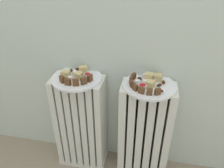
# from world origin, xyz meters

# --- Properties ---
(radiator_left) EXTENTS (0.31, 0.17, 0.64)m
(radiator_left) POSITION_xyz_m (-0.20, 0.28, 0.32)
(radiator_left) COLOR silver
(radiator_left) RESTS_ON ground_plane
(radiator_right) EXTENTS (0.31, 0.17, 0.64)m
(radiator_right) POSITION_xyz_m (0.20, 0.28, 0.32)
(radiator_right) COLOR silver
(radiator_right) RESTS_ON ground_plane
(plate_left) EXTENTS (0.28, 0.28, 0.01)m
(plate_left) POSITION_xyz_m (-0.20, 0.28, 0.65)
(plate_left) COLOR white
(plate_left) RESTS_ON radiator_left
(plate_right) EXTENTS (0.28, 0.28, 0.01)m
(plate_right) POSITION_xyz_m (0.20, 0.28, 0.65)
(plate_right) COLOR white
(plate_right) RESTS_ON radiator_right
(dark_cake_slice_left_0) EXTENTS (0.03, 0.03, 0.04)m
(dark_cake_slice_left_0) POSITION_xyz_m (-0.25, 0.21, 0.67)
(dark_cake_slice_left_0) COLOR #56351E
(dark_cake_slice_left_0) RESTS_ON plate_left
(dark_cake_slice_left_1) EXTENTS (0.03, 0.02, 0.04)m
(dark_cake_slice_left_1) POSITION_xyz_m (-0.22, 0.19, 0.67)
(dark_cake_slice_left_1) COLOR #56351E
(dark_cake_slice_left_1) RESTS_ON plate_left
(dark_cake_slice_left_2) EXTENTS (0.03, 0.03, 0.04)m
(dark_cake_slice_left_2) POSITION_xyz_m (-0.17, 0.20, 0.67)
(dark_cake_slice_left_2) COLOR #56351E
(dark_cake_slice_left_2) RESTS_ON plate_left
(dark_cake_slice_left_3) EXTENTS (0.03, 0.03, 0.04)m
(dark_cake_slice_left_3) POSITION_xyz_m (-0.14, 0.22, 0.67)
(dark_cake_slice_left_3) COLOR #56351E
(dark_cake_slice_left_3) RESTS_ON plate_left
(dark_cake_slice_left_4) EXTENTS (0.03, 0.03, 0.04)m
(dark_cake_slice_left_4) POSITION_xyz_m (-0.11, 0.26, 0.67)
(dark_cake_slice_left_4) COLOR #56351E
(dark_cake_slice_left_4) RESTS_ON plate_left
(marble_cake_slice_left_0) EXTENTS (0.04, 0.04, 0.04)m
(marble_cake_slice_left_0) POSITION_xyz_m (-0.18, 0.27, 0.67)
(marble_cake_slice_left_0) COLOR tan
(marble_cake_slice_left_0) RESTS_ON plate_left
(marble_cake_slice_left_1) EXTENTS (0.05, 0.04, 0.04)m
(marble_cake_slice_left_1) POSITION_xyz_m (-0.26, 0.27, 0.67)
(marble_cake_slice_left_1) COLOR tan
(marble_cake_slice_left_1) RESTS_ON plate_left
(marble_cake_slice_left_2) EXTENTS (0.06, 0.05, 0.04)m
(marble_cake_slice_left_2) POSITION_xyz_m (-0.18, 0.34, 0.67)
(marble_cake_slice_left_2) COLOR tan
(marble_cake_slice_left_2) RESTS_ON plate_left
(turkish_delight_left_0) EXTENTS (0.02, 0.02, 0.02)m
(turkish_delight_left_0) POSITION_xyz_m (-0.22, 0.24, 0.66)
(turkish_delight_left_0) COLOR white
(turkish_delight_left_0) RESTS_ON plate_left
(turkish_delight_left_1) EXTENTS (0.03, 0.03, 0.03)m
(turkish_delight_left_1) POSITION_xyz_m (-0.21, 0.30, 0.67)
(turkish_delight_left_1) COLOR white
(turkish_delight_left_1) RESTS_ON plate_left
(turkish_delight_left_2) EXTENTS (0.03, 0.03, 0.02)m
(turkish_delight_left_2) POSITION_xyz_m (-0.18, 0.30, 0.66)
(turkish_delight_left_2) COLOR white
(turkish_delight_left_2) RESTS_ON plate_left
(medjool_date_left_0) EXTENTS (0.02, 0.03, 0.02)m
(medjool_date_left_0) POSITION_xyz_m (-0.28, 0.30, 0.66)
(medjool_date_left_0) COLOR #3D1E0F
(medjool_date_left_0) RESTS_ON plate_left
(medjool_date_left_1) EXTENTS (0.03, 0.02, 0.02)m
(medjool_date_left_1) POSITION_xyz_m (-0.22, 0.36, 0.66)
(medjool_date_left_1) COLOR #3D1E0F
(medjool_date_left_1) RESTS_ON plate_left
(medjool_date_left_2) EXTENTS (0.03, 0.03, 0.02)m
(medjool_date_left_2) POSITION_xyz_m (-0.25, 0.34, 0.66)
(medjool_date_left_2) COLOR #3D1E0F
(medjool_date_left_2) RESTS_ON plate_left
(jam_bowl_left) EXTENTS (0.04, 0.04, 0.02)m
(jam_bowl_left) POSITION_xyz_m (-0.14, 0.29, 0.66)
(jam_bowl_left) COLOR white
(jam_bowl_left) RESTS_ON plate_left
(dark_cake_slice_right_0) EXTENTS (0.03, 0.03, 0.03)m
(dark_cake_slice_right_0) POSITION_xyz_m (0.11, 0.32, 0.67)
(dark_cake_slice_right_0) COLOR #56351E
(dark_cake_slice_right_0) RESTS_ON plate_right
(dark_cake_slice_right_1) EXTENTS (0.02, 0.03, 0.03)m
(dark_cake_slice_right_1) POSITION_xyz_m (0.10, 0.28, 0.67)
(dark_cake_slice_right_1) COLOR #56351E
(dark_cake_slice_right_1) RESTS_ON plate_right
(dark_cake_slice_right_2) EXTENTS (0.03, 0.03, 0.03)m
(dark_cake_slice_right_2) POSITION_xyz_m (0.11, 0.24, 0.67)
(dark_cake_slice_right_2) COLOR #56351E
(dark_cake_slice_right_2) RESTS_ON plate_right
(dark_cake_slice_right_3) EXTENTS (0.03, 0.03, 0.03)m
(dark_cake_slice_right_3) POSITION_xyz_m (0.13, 0.21, 0.67)
(dark_cake_slice_right_3) COLOR #56351E
(dark_cake_slice_right_3) RESTS_ON plate_right
(dark_cake_slice_right_4) EXTENTS (0.03, 0.03, 0.03)m
(dark_cake_slice_right_4) POSITION_xyz_m (0.16, 0.19, 0.67)
(dark_cake_slice_right_4) COLOR #56351E
(dark_cake_slice_right_4) RESTS_ON plate_right
(dark_cake_slice_right_5) EXTENTS (0.03, 0.02, 0.03)m
(dark_cake_slice_right_5) POSITION_xyz_m (0.20, 0.18, 0.67)
(dark_cake_slice_right_5) COLOR #56351E
(dark_cake_slice_right_5) RESTS_ON plate_right
(dark_cake_slice_right_6) EXTENTS (0.03, 0.03, 0.03)m
(dark_cake_slice_right_6) POSITION_xyz_m (0.24, 0.19, 0.67)
(dark_cake_slice_right_6) COLOR #56351E
(dark_cake_slice_right_6) RESTS_ON plate_right
(marble_cake_slice_right_0) EXTENTS (0.05, 0.05, 0.04)m
(marble_cake_slice_right_0) POSITION_xyz_m (0.20, 0.25, 0.67)
(marble_cake_slice_right_0) COLOR tan
(marble_cake_slice_right_0) RESTS_ON plate_right
(marble_cake_slice_right_1) EXTENTS (0.05, 0.04, 0.04)m
(marble_cake_slice_right_1) POSITION_xyz_m (0.24, 0.33, 0.67)
(marble_cake_slice_right_1) COLOR tan
(marble_cake_slice_right_1) RESTS_ON plate_right
(marble_cake_slice_right_2) EXTENTS (0.04, 0.04, 0.05)m
(marble_cake_slice_right_2) POSITION_xyz_m (0.19, 0.31, 0.68)
(marble_cake_slice_right_2) COLOR tan
(marble_cake_slice_right_2) RESTS_ON plate_right
(turkish_delight_right_0) EXTENTS (0.03, 0.03, 0.02)m
(turkish_delight_right_0) POSITION_xyz_m (0.17, 0.34, 0.66)
(turkish_delight_right_0) COLOR white
(turkish_delight_right_0) RESTS_ON plate_right
(turkish_delight_right_1) EXTENTS (0.03, 0.03, 0.03)m
(turkish_delight_right_1) POSITION_xyz_m (0.18, 0.28, 0.67)
(turkish_delight_right_1) COLOR white
(turkish_delight_right_1) RESTS_ON plate_right
(turkish_delight_right_2) EXTENTS (0.03, 0.03, 0.02)m
(turkish_delight_right_2) POSITION_xyz_m (0.14, 0.27, 0.66)
(turkish_delight_right_2) COLOR white
(turkish_delight_right_2) RESTS_ON plate_right
(turkish_delight_right_3) EXTENTS (0.02, 0.02, 0.02)m
(turkish_delight_right_3) POSITION_xyz_m (0.22, 0.29, 0.66)
(turkish_delight_right_3) COLOR white
(turkish_delight_right_3) RESTS_ON plate_right
(medjool_date_right_0) EXTENTS (0.02, 0.03, 0.02)m
(medjool_date_right_0) POSITION_xyz_m (0.27, 0.30, 0.66)
(medjool_date_right_0) COLOR #3D1E0F
(medjool_date_right_0) RESTS_ON plate_right
(medjool_date_right_1) EXTENTS (0.03, 0.03, 0.02)m
(medjool_date_right_1) POSITION_xyz_m (0.25, 0.27, 0.66)
(medjool_date_right_1) COLOR #3D1E0F
(medjool_date_right_1) RESTS_ON plate_right
(medjool_date_right_2) EXTENTS (0.02, 0.02, 0.02)m
(medjool_date_right_2) POSITION_xyz_m (0.14, 0.32, 0.66)
(medjool_date_right_2) COLOR #3D1E0F
(medjool_date_right_2) RESTS_ON plate_right
(medjool_date_right_3) EXTENTS (0.03, 0.03, 0.01)m
(medjool_date_right_3) POSITION_xyz_m (0.26, 0.22, 0.66)
(medjool_date_right_3) COLOR #3D1E0F
(medjool_date_right_3) RESTS_ON plate_right
(jam_bowl_right) EXTENTS (0.04, 0.04, 0.02)m
(jam_bowl_right) POSITION_xyz_m (0.16, 0.23, 0.67)
(jam_bowl_right) COLOR white
(jam_bowl_right) RESTS_ON plate_right
(fork) EXTENTS (0.07, 0.10, 0.00)m
(fork) POSITION_xyz_m (0.17, 0.28, 0.65)
(fork) COLOR #B7B7BC
(fork) RESTS_ON plate_right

